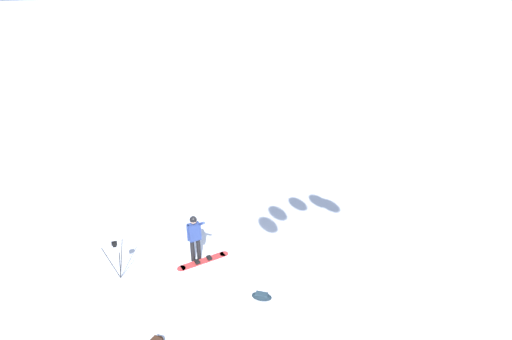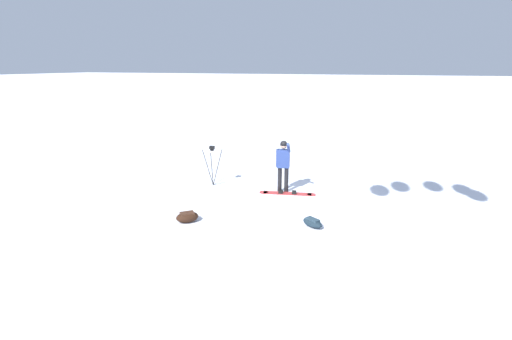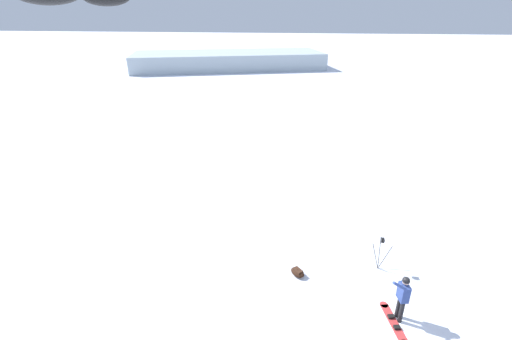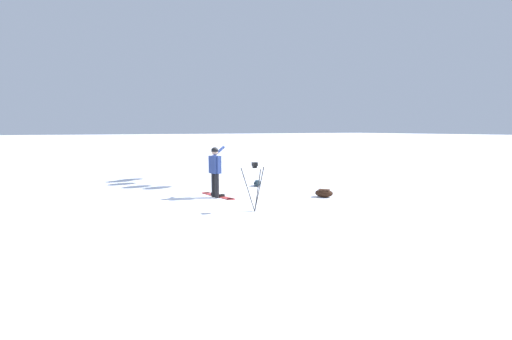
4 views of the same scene
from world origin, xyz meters
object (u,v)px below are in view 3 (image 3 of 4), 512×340
snowboard (394,323)px  gear_bag_small (298,272)px  camera_tripod (381,248)px  snowboarder (403,294)px

snowboard → gear_bag_small: size_ratio=2.55×
snowboard → camera_tripod: (-0.02, 2.70, 0.98)m
gear_bag_small → snowboard: bearing=-31.3°
snowboard → camera_tripod: camera_tripod is taller
snowboarder → camera_tripod: 2.51m
snowboarder → snowboard: size_ratio=0.96×
snowboarder → snowboard: bearing=-128.3°
gear_bag_small → snowboarder: bearing=-27.3°
camera_tripod → gear_bag_small: bearing=-165.9°
snowboarder → gear_bag_small: 3.84m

